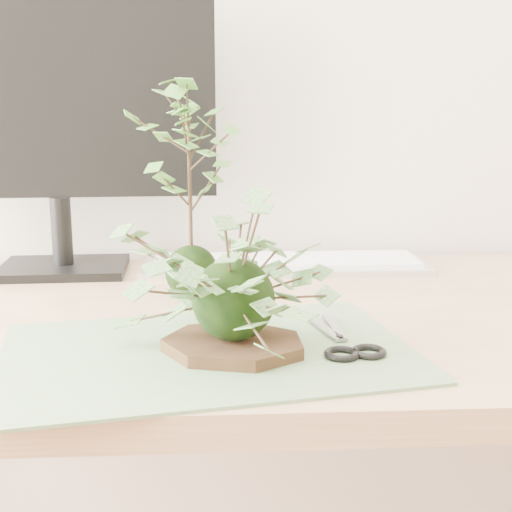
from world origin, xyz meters
name	(u,v)px	position (x,y,z in m)	size (l,w,h in m)	color
desk	(269,367)	(0.02, 1.23, 0.65)	(1.60, 0.70, 0.74)	tan
cutting_mat	(208,352)	(-0.06, 1.05, 0.74)	(0.48, 0.32, 0.00)	#698D61
stone_dish	(234,345)	(-0.03, 1.05, 0.75)	(0.18, 0.18, 0.01)	black
ivy_kokedama	(233,261)	(-0.03, 1.05, 0.85)	(0.32, 0.32, 0.20)	black
maple_kokedama	(189,141)	(-0.09, 1.30, 0.98)	(0.19, 0.19, 0.34)	black
keyboard	(286,264)	(0.07, 1.48, 0.75)	(0.51, 0.15, 0.02)	silver
monitor	(56,113)	(-0.32, 1.49, 1.02)	(0.54, 0.17, 0.48)	black
scissors	(346,347)	(0.10, 1.04, 0.75)	(0.08, 0.17, 0.01)	gray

